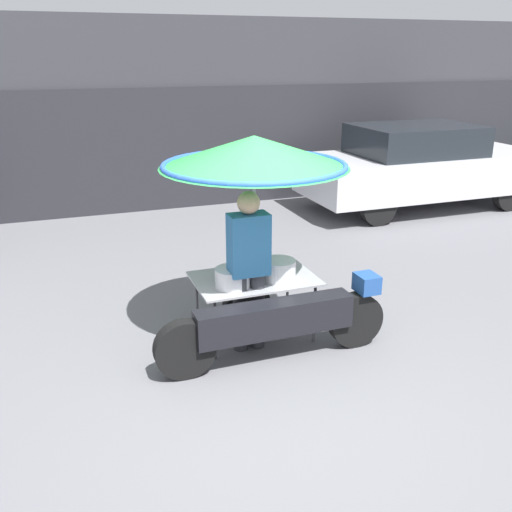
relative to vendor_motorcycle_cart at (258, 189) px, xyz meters
name	(u,v)px	position (x,y,z in m)	size (l,w,h in m)	color
ground_plane	(283,393)	(-0.14, -1.04, -1.58)	(36.00, 36.00, 0.00)	slate
shopfront_building	(135,112)	(-0.14, 6.45, 0.12)	(28.00, 2.06, 3.41)	#38383D
vendor_motorcycle_cart	(258,189)	(0.00, 0.00, 0.00)	(2.30, 1.81, 2.07)	black
vendor_person	(249,264)	(-0.15, -0.16, -0.68)	(0.38, 0.22, 1.60)	#2D2D33
parked_car	(421,166)	(4.69, 3.91, -0.78)	(4.53, 1.81, 1.55)	black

